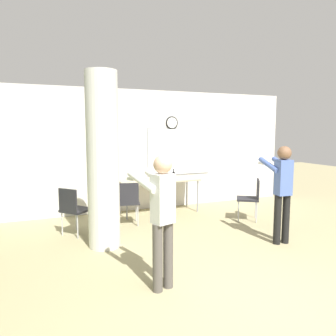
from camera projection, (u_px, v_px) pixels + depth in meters
The scene contains 10 objects.
ground_plane at pixel (295, 325), 3.20m from camera, with size 24.00×24.00×0.00m, color tan.
wall_back at pixel (138, 150), 7.67m from camera, with size 8.00×0.15×2.80m.
support_pillar at pixel (103, 161), 5.18m from camera, with size 0.50×0.50×2.80m.
folding_table at pixel (159, 182), 7.41m from camera, with size 1.80×0.68×0.76m.
bottle_on_table at pixel (174, 175), 7.44m from camera, with size 0.06×0.06×0.25m.
chair_table_left at pixel (128, 200), 6.45m from camera, with size 0.52×0.52×0.87m.
chair_near_pillar at pixel (73, 208), 5.83m from camera, with size 0.62×0.62×0.87m.
chair_mid_room at pixel (251, 196), 6.82m from camera, with size 0.61×0.61×0.87m.
person_playing_front at pixel (161, 211), 3.82m from camera, with size 0.48×0.64×1.61m.
person_playing_side at pixel (282, 187), 5.39m from camera, with size 0.40×0.66×1.63m.
Camera 1 is at (-2.31, -2.28, 1.90)m, focal length 35.00 mm.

